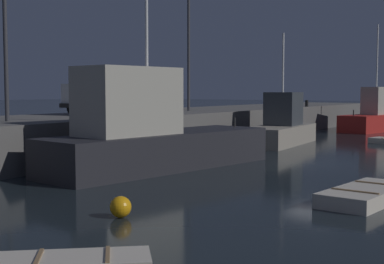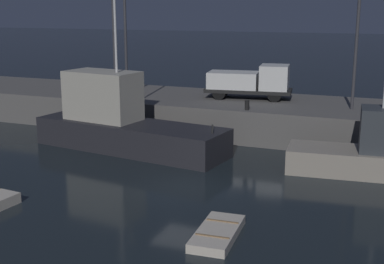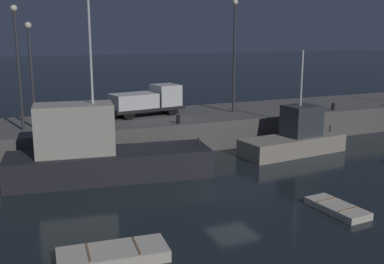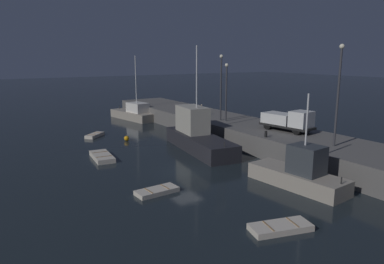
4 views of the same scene
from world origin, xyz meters
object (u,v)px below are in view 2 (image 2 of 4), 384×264
(lamp_post_east, at_px, (125,36))
(fishing_boat_orange, at_px, (122,123))
(lamp_post_central, at_px, (358,24))
(bollard_west, at_px, (247,105))
(fishing_boat_blue, at_px, (373,153))
(lamp_post_west, at_px, (114,28))
(dinghy_red_small, at_px, (217,233))
(utility_truck, at_px, (251,81))
(dockworker, at_px, (65,80))

(lamp_post_east, bearing_deg, fishing_boat_orange, -64.11)
(lamp_post_central, relative_size, bollard_west, 14.40)
(fishing_boat_blue, distance_m, lamp_post_west, 19.81)
(fishing_boat_blue, relative_size, dinghy_red_small, 2.48)
(fishing_boat_blue, distance_m, utility_truck, 11.74)
(dinghy_red_small, height_order, bollard_west, bollard_west)
(fishing_boat_blue, height_order, lamp_post_central, lamp_post_central)
(lamp_post_central, bearing_deg, fishing_boat_orange, -152.57)
(lamp_post_central, height_order, utility_truck, lamp_post_central)
(lamp_post_central, height_order, bollard_west, lamp_post_central)
(fishing_boat_blue, relative_size, lamp_post_east, 1.15)
(fishing_boat_orange, xyz_separation_m, lamp_post_central, (12.60, 6.54, 5.76))
(dinghy_red_small, relative_size, lamp_post_central, 0.37)
(fishing_boat_orange, bearing_deg, lamp_post_east, 115.89)
(fishing_boat_blue, bearing_deg, utility_truck, 138.12)
(lamp_post_east, xyz_separation_m, bollard_west, (9.63, -2.29, -3.90))
(lamp_post_central, bearing_deg, fishing_boat_blue, -74.94)
(utility_truck, height_order, dockworker, utility_truck)
(fishing_boat_orange, relative_size, lamp_post_west, 1.51)
(fishing_boat_blue, xyz_separation_m, bollard_west, (-7.65, 3.60, 1.33))
(dinghy_red_small, bearing_deg, lamp_post_west, 130.26)
(fishing_boat_blue, bearing_deg, dinghy_red_small, -115.41)
(fishing_boat_orange, height_order, lamp_post_west, fishing_boat_orange)
(fishing_boat_blue, distance_m, bollard_west, 8.56)
(fishing_boat_blue, height_order, lamp_post_east, lamp_post_east)
(lamp_post_east, relative_size, utility_truck, 1.16)
(lamp_post_west, height_order, lamp_post_central, lamp_post_central)
(fishing_boat_blue, distance_m, dockworker, 23.19)
(dinghy_red_small, distance_m, lamp_post_central, 18.08)
(dockworker, xyz_separation_m, bollard_west, (14.76, -2.04, -0.57))
(dinghy_red_small, height_order, utility_truck, utility_truck)
(lamp_post_east, relative_size, dockworker, 4.61)
(utility_truck, xyz_separation_m, dockworker, (-13.83, -2.05, -0.32))
(dockworker, relative_size, bollard_west, 2.47)
(lamp_post_central, xyz_separation_m, utility_truck, (-6.90, 1.43, -3.98))
(fishing_boat_orange, distance_m, bollard_west, 7.73)
(dockworker, bearing_deg, utility_truck, 8.41)
(lamp_post_central, bearing_deg, bollard_west, -155.96)
(utility_truck, bearing_deg, fishing_boat_orange, -125.60)
(fishing_boat_blue, height_order, dinghy_red_small, fishing_boat_blue)
(fishing_boat_orange, bearing_deg, lamp_post_west, 122.58)
(lamp_post_central, xyz_separation_m, dockworker, (-20.73, -0.62, -4.30))
(fishing_boat_blue, height_order, bollard_west, fishing_boat_blue)
(lamp_post_west, bearing_deg, fishing_boat_orange, -57.42)
(lamp_post_east, distance_m, utility_truck, 9.38)
(dinghy_red_small, bearing_deg, lamp_post_east, 128.11)
(fishing_boat_blue, bearing_deg, bollard_west, 154.79)
(fishing_boat_blue, bearing_deg, lamp_post_east, 161.17)
(dinghy_red_small, xyz_separation_m, utility_truck, (-3.81, 17.74, 3.19))
(lamp_post_west, height_order, dockworker, lamp_post_west)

